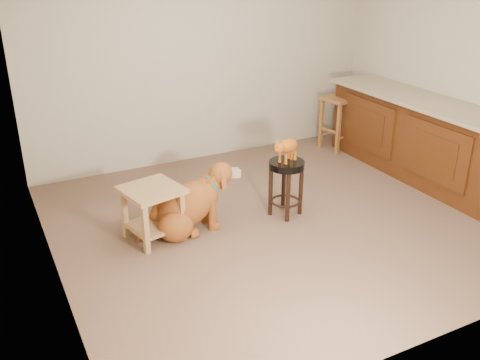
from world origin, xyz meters
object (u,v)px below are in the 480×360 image
side_table (153,206)px  golden_retriever (188,206)px  padded_stool (286,177)px  tabby_kitten (287,147)px  wood_stool (338,122)px

side_table → golden_retriever: golden_retriever is taller
padded_stool → tabby_kitten: 0.32m
tabby_kitten → golden_retriever: bearing=150.7°
golden_retriever → tabby_kitten: size_ratio=2.75×
padded_stool → wood_stool: (1.64, 1.36, -0.04)m
wood_stool → golden_retriever: bearing=-155.1°
wood_stool → side_table: 3.23m
golden_retriever → wood_stool: bearing=25.3°
padded_stool → golden_retriever: bearing=172.5°
wood_stool → tabby_kitten: bearing=-140.5°
wood_stool → golden_retriever: (-2.64, -1.23, -0.11)m
side_table → tabby_kitten: tabby_kitten is taller
side_table → tabby_kitten: bearing=-5.8°
padded_stool → wood_stool: 2.13m
padded_stool → tabby_kitten: size_ratio=1.47×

